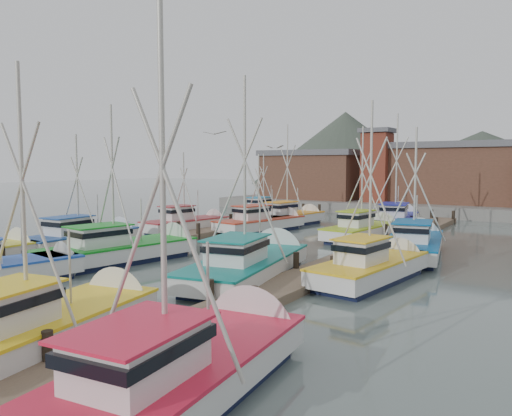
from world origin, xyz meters
The scene contains 24 objects.
ground centered at (0.00, 0.00, 0.00)m, with size 260.00×260.00×0.00m, color #536460.
dock_left centered at (-7.00, 4.04, 0.21)m, with size 2.30×46.00×1.50m.
dock_right centered at (7.00, 4.04, 0.21)m, with size 2.30×46.00×1.50m.
quay centered at (0.00, 37.00, 0.60)m, with size 44.00×16.00×1.20m, color slate.
shed_left centered at (-11.00, 35.00, 4.34)m, with size 12.72×8.48×6.20m.
shed_center centered at (6.00, 37.00, 4.69)m, with size 14.84×9.54×6.90m.
lookout_tower centered at (-2.00, 33.00, 5.55)m, with size 3.60×3.60×8.50m.
distant_hills centered at (-12.76, 122.59, 0.00)m, with size 175.00×140.00×42.00m.
boat_0 centered at (-4.56, -11.00, 0.68)m, with size 4.13×8.61×8.63m.
boat_1 centered at (4.28, -14.82, 0.68)m, with size 4.33×9.56×9.23m.
boat_3 centered at (9.93, -15.03, 0.69)m, with size 4.08×9.95×9.97m.
boat_4 centered at (-3.99, -3.99, 0.68)m, with size 4.58×10.17×9.76m.
boat_5 centered at (4.32, -3.54, 0.69)m, with size 4.99×10.67×10.66m.
boat_6 centered at (-9.73, -2.10, 0.68)m, with size 3.45×9.00×8.27m.
boat_7 centered at (9.71, -0.92, 0.68)m, with size 3.67×8.62×9.19m.
boat_8 centered at (-4.21, 11.54, 0.68)m, with size 4.41×9.29×7.20m.
boat_9 centered at (4.54, 11.77, 0.68)m, with size 3.62×8.89×9.04m.
boat_10 centered at (-9.18, 7.83, 0.68)m, with size 3.65×8.46×7.19m.
boat_11 centered at (9.41, 7.13, 0.68)m, with size 4.73×10.08×8.68m.
boat_12 centered at (-4.24, 16.35, 0.68)m, with size 3.86×8.86×9.85m.
boat_13 centered at (4.35, 20.05, 0.69)m, with size 4.99×10.67×10.90m.
boat_14 centered at (-9.37, 20.38, 0.68)m, with size 2.99×7.84×7.25m.
gull_near centered at (-0.32, -0.35, 7.39)m, with size 1.55×0.65×0.24m.
gull_far centered at (0.16, 5.79, 6.75)m, with size 1.51×0.66×0.24m.
Camera 1 is at (17.57, -23.83, 5.58)m, focal length 35.00 mm.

